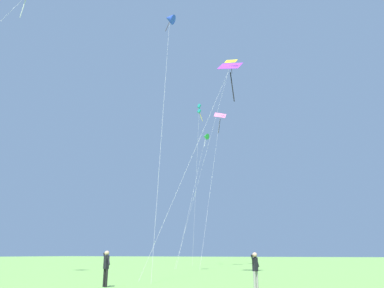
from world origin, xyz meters
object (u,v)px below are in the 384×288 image
object	(u,v)px
kite_purple_streamer	(229,75)
person_foreground_watcher	(255,267)
kite_black_large	(17,7)
person_near_tree	(106,265)
kite_yellow_diamond	(229,69)
kite_teal_box	(199,110)
kite_green_small	(205,137)
kite_blue_delta	(170,19)
kite_pink_low	(219,122)

from	to	relation	value
kite_purple_streamer	person_foreground_watcher	xyz separation A→B (m)	(4.67, -10.14, -14.97)
kite_black_large	person_near_tree	distance (m)	22.99
kite_yellow_diamond	person_near_tree	distance (m)	40.06
kite_purple_streamer	kite_black_large	world-z (taller)	kite_black_large
kite_black_large	kite_teal_box	size ratio (longest dim) A/B	0.95
kite_green_small	person_near_tree	world-z (taller)	kite_green_small
kite_black_large	person_near_tree	size ratio (longest dim) A/B	14.04
kite_teal_box	kite_black_large	bearing A→B (deg)	-91.87
kite_teal_box	person_foreground_watcher	xyz separation A→B (m)	(17.70, -31.26, -21.86)
kite_blue_delta	kite_purple_streamer	world-z (taller)	kite_blue_delta
kite_pink_low	person_near_tree	size ratio (longest dim) A/B	12.62
kite_yellow_diamond	person_foreground_watcher	world-z (taller)	kite_yellow_diamond
person_near_tree	kite_pink_low	bearing A→B (deg)	101.76
kite_blue_delta	kite_teal_box	world-z (taller)	kite_teal_box
kite_pink_low	kite_green_small	world-z (taller)	kite_pink_low
kite_purple_streamer	kite_teal_box	size ratio (longest dim) A/B	0.73
kite_black_large	person_near_tree	world-z (taller)	kite_black_large
kite_black_large	kite_pink_low	bearing A→B (deg)	77.30
kite_blue_delta	kite_green_small	size ratio (longest dim) A/B	1.27
kite_purple_streamer	kite_teal_box	world-z (taller)	kite_teal_box
kite_black_large	kite_green_small	size ratio (longest dim) A/B	1.27
person_foreground_watcher	kite_black_large	bearing A→B (deg)	-179.44
kite_green_small	person_near_tree	distance (m)	35.29
person_near_tree	kite_teal_box	bearing A→B (deg)	108.54
kite_green_small	person_foreground_watcher	bearing A→B (deg)	-61.57
kite_purple_streamer	kite_teal_box	xyz separation A→B (m)	(-13.04, 21.12, 6.90)
kite_green_small	kite_teal_box	xyz separation A→B (m)	(-2.37, 2.94, 5.56)
kite_purple_streamer	person_foreground_watcher	world-z (taller)	kite_purple_streamer
person_foreground_watcher	kite_blue_delta	bearing A→B (deg)	138.53
kite_blue_delta	person_near_tree	xyz separation A→B (m)	(3.05, -10.31, -20.98)
kite_green_small	kite_pink_low	bearing A→B (deg)	-26.40
person_near_tree	person_foreground_watcher	size ratio (longest dim) A/B	1.06
person_near_tree	person_foreground_watcher	bearing A→B (deg)	14.84
person_foreground_watcher	kite_yellow_diamond	bearing A→B (deg)	112.04
kite_pink_low	person_near_tree	xyz separation A→B (m)	(5.98, -28.73, -17.63)
kite_purple_streamer	kite_black_large	bearing A→B (deg)	-143.71
kite_blue_delta	kite_black_large	size ratio (longest dim) A/B	1.00
kite_blue_delta	kite_green_small	world-z (taller)	kite_blue_delta
person_near_tree	kite_yellow_diamond	bearing A→B (deg)	99.18
kite_purple_streamer	person_foreground_watcher	size ratio (longest dim) A/B	11.48
kite_yellow_diamond	kite_purple_streamer	bearing A→B (deg)	-69.49
kite_purple_streamer	kite_pink_low	bearing A→B (deg)	115.27
kite_blue_delta	person_near_tree	size ratio (longest dim) A/B	14.07
kite_yellow_diamond	kite_teal_box	xyz separation A→B (m)	(-6.20, 2.85, -4.08)
kite_green_small	person_near_tree	bearing A→B (deg)	-73.86
kite_blue_delta	kite_teal_box	distance (m)	24.10
kite_yellow_diamond	kite_purple_streamer	distance (m)	22.38
kite_pink_low	person_foreground_watcher	world-z (taller)	kite_pink_low
kite_blue_delta	kite_pink_low	bearing A→B (deg)	99.04
kite_teal_box	person_foreground_watcher	world-z (taller)	kite_teal_box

